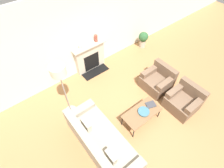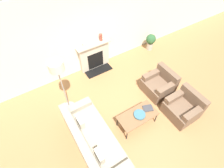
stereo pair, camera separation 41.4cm
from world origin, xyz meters
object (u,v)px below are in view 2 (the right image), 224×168
object	(u,v)px
couch	(93,141)
mantel_vase_center_left	(101,37)
fireplace	(94,56)
mantel_vase_left	(85,44)
bowl	(140,115)
coffee_table	(138,116)
armchair_far	(159,85)
book	(148,108)
potted_plant	(151,41)
floor_lamp	(58,72)
armchair_near	(183,108)

from	to	relation	value
couch	mantel_vase_center_left	bearing A→B (deg)	-33.76
fireplace	mantel_vase_left	bearing A→B (deg)	177.11
bowl	coffee_table	bearing A→B (deg)	151.83
mantel_vase_left	armchair_far	bearing A→B (deg)	-54.85
fireplace	couch	bearing A→B (deg)	-118.99
book	potted_plant	bearing A→B (deg)	67.90
couch	mantel_vase_left	world-z (taller)	mantel_vase_left
bowl	potted_plant	size ratio (longest dim) A/B	0.47
couch	mantel_vase_left	distance (m)	3.06
book	bowl	bearing A→B (deg)	-152.37
floor_lamp	mantel_vase_left	size ratio (longest dim) A/B	12.94
armchair_far	floor_lamp	xyz separation A→B (m)	(-2.79, 0.96, 1.25)
couch	armchair_near	distance (m)	2.76
fireplace	floor_lamp	distance (m)	2.23
bowl	potted_plant	xyz separation A→B (m)	(2.53, 2.52, -0.08)
couch	fireplace	bearing A→B (deg)	-28.99
armchair_near	bowl	bearing A→B (deg)	-107.81
coffee_table	couch	bearing A→B (deg)	177.10
couch	floor_lamp	distance (m)	1.96
book	floor_lamp	bearing A→B (deg)	159.13
armchair_far	coffee_table	distance (m)	1.49
armchair_far	book	world-z (taller)	armchair_far
fireplace	coffee_table	size ratio (longest dim) A/B	1.12
mantel_vase_center_left	fireplace	bearing A→B (deg)	-177.28
fireplace	floor_lamp	size ratio (longest dim) A/B	0.65
armchair_far	potted_plant	xyz separation A→B (m)	(1.21, 1.90, 0.10)
armchair_near	coffee_table	size ratio (longest dim) A/B	0.79
couch	mantel_vase_left	bearing A→B (deg)	-23.76
coffee_table	mantel_vase_center_left	distance (m)	2.91
armchair_near	armchair_far	distance (m)	1.05
floor_lamp	mantel_vase_center_left	bearing A→B (deg)	32.65
armchair_near	mantel_vase_left	distance (m)	3.65
couch	floor_lamp	world-z (taller)	floor_lamp
mantel_vase_left	potted_plant	bearing A→B (deg)	-5.66
armchair_near	bowl	distance (m)	1.39
floor_lamp	book	bearing A→B (deg)	-40.40
armchair_far	mantel_vase_center_left	xyz separation A→B (m)	(-0.91, 2.17, 0.87)
bowl	floor_lamp	xyz separation A→B (m)	(-1.47, 1.59, 1.07)
fireplace	bowl	distance (m)	2.78
armchair_far	coffee_table	bearing A→B (deg)	-66.04
mantel_vase_center_left	potted_plant	bearing A→B (deg)	-7.28
armchair_far	potted_plant	world-z (taller)	armchair_far
couch	potted_plant	world-z (taller)	couch
bowl	floor_lamp	size ratio (longest dim) A/B	0.17
armchair_far	mantel_vase_center_left	world-z (taller)	mantel_vase_center_left
potted_plant	mantel_vase_center_left	bearing A→B (deg)	172.72
coffee_table	bowl	world-z (taller)	bowl
fireplace	potted_plant	size ratio (longest dim) A/B	1.79
armchair_near	coffee_table	xyz separation A→B (m)	(-1.36, 0.44, 0.11)
fireplace	coffee_table	bearing A→B (deg)	-92.69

